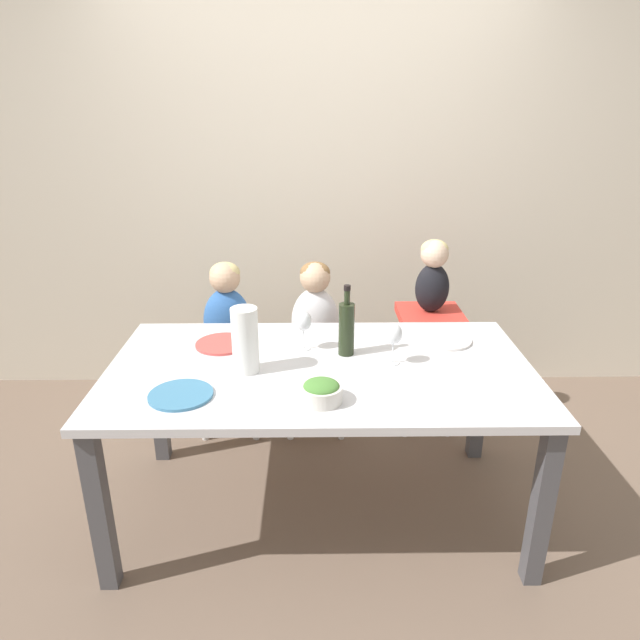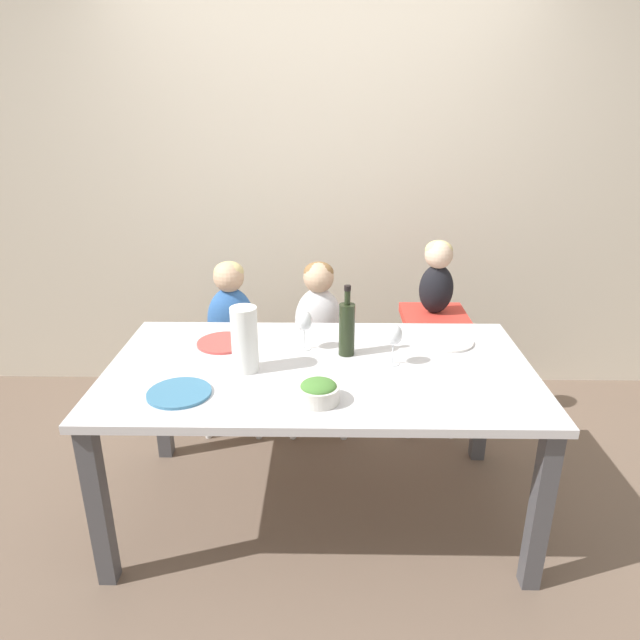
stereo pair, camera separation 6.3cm
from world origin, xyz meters
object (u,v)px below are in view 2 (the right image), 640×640
object	(u,v)px
chair_far_left	(234,365)
paper_towel_roll	(245,339)
person_child_center	(319,309)
wine_bottle	(347,327)
person_child_left	(231,309)
wine_glass_far	(304,322)
person_baby_right	(437,273)
wine_glass_near	(394,336)
dinner_plate_front_left	(179,393)
chair_far_center	(319,365)
dinner_plate_back_right	(446,341)
chair_right_highchair	(432,339)
salad_bowl_large	(319,391)
dinner_plate_back_left	(224,343)

from	to	relation	value
chair_far_left	paper_towel_roll	world-z (taller)	paper_towel_roll
person_child_center	wine_bottle	distance (m)	0.66
person_child_left	wine_glass_far	world-z (taller)	person_child_left
chair_far_left	person_baby_right	xyz separation A→B (m)	(1.12, 0.00, 0.55)
wine_bottle	wine_glass_near	bearing A→B (deg)	-26.95
person_child_left	paper_towel_roll	xyz separation A→B (m)	(0.19, -0.79, 0.16)
person_child_center	paper_towel_roll	distance (m)	0.86
paper_towel_roll	dinner_plate_front_left	size ratio (longest dim) A/B	1.13
chair_far_center	dinner_plate_back_right	world-z (taller)	dinner_plate_back_right
person_child_center	person_child_left	bearing A→B (deg)	180.00
chair_right_highchair	dinner_plate_front_left	size ratio (longest dim) A/B	2.91
chair_right_highchair	dinner_plate_back_right	world-z (taller)	dinner_plate_back_right
person_baby_right	salad_bowl_large	size ratio (longest dim) A/B	2.51
person_child_center	wine_bottle	size ratio (longest dim) A/B	1.66
wine_bottle	dinner_plate_back_left	bearing A→B (deg)	169.68
dinner_plate_front_left	wine_glass_near	bearing A→B (deg)	18.29
chair_right_highchair	salad_bowl_large	distance (m)	1.24
wine_bottle	wine_glass_far	xyz separation A→B (m)	(-0.19, 0.05, 0.00)
person_child_left	dinner_plate_back_right	distance (m)	1.19
chair_far_center	wine_bottle	xyz separation A→B (m)	(0.13, -0.62, 0.49)
dinner_plate_back_left	person_child_center	bearing A→B (deg)	50.52
chair_far_center	person_child_center	xyz separation A→B (m)	(0.00, 0.00, 0.34)
chair_far_left	salad_bowl_large	world-z (taller)	salad_bowl_large
wine_glass_far	dinner_plate_back_right	distance (m)	0.68
chair_far_left	person_baby_right	distance (m)	1.25
salad_bowl_large	dinner_plate_back_right	world-z (taller)	salad_bowl_large
chair_right_highchair	dinner_plate_front_left	xyz separation A→B (m)	(-1.15, -1.00, 0.20)
person_baby_right	wine_glass_far	world-z (taller)	person_baby_right
chair_far_left	dinner_plate_front_left	world-z (taller)	dinner_plate_front_left
paper_towel_roll	wine_glass_near	size ratio (longest dim) A/B	1.54
wine_glass_near	salad_bowl_large	bearing A→B (deg)	-133.27
paper_towel_roll	dinner_plate_back_left	distance (m)	0.33
person_baby_right	dinner_plate_front_left	bearing A→B (deg)	-138.98
person_child_left	salad_bowl_large	bearing A→B (deg)	-64.26
chair_right_highchair	paper_towel_roll	distance (m)	1.26
wine_bottle	salad_bowl_large	size ratio (longest dim) A/B	2.01
chair_right_highchair	dinner_plate_front_left	bearing A→B (deg)	-139.02
person_child_center	chair_right_highchair	bearing A→B (deg)	-0.10
person_child_center	person_baby_right	size ratio (longest dim) A/B	1.33
paper_towel_roll	person_baby_right	bearing A→B (deg)	40.48
wine_glass_near	dinner_plate_front_left	bearing A→B (deg)	-161.71
person_child_left	salad_bowl_large	xyz separation A→B (m)	(0.51, -1.05, 0.06)
chair_right_highchair	dinner_plate_back_right	distance (m)	0.53
chair_right_highchair	chair_far_center	bearing A→B (deg)	180.00
person_baby_right	dinner_plate_front_left	distance (m)	1.54
dinner_plate_front_left	dinner_plate_back_right	bearing A→B (deg)	24.55
chair_far_center	chair_right_highchair	distance (m)	0.66
chair_right_highchair	wine_glass_near	size ratio (longest dim) A/B	3.96
wine_glass_far	dinner_plate_back_right	bearing A→B (deg)	6.93
person_child_left	wine_glass_far	size ratio (longest dim) A/B	2.93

